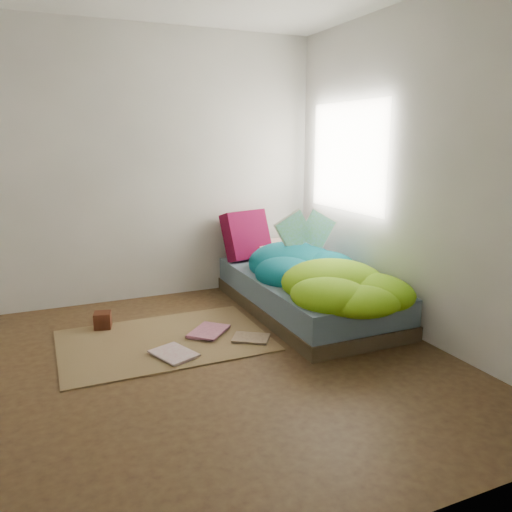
{
  "coord_description": "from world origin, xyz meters",
  "views": [
    {
      "loc": [
        -0.96,
        -3.13,
        1.57
      ],
      "look_at": [
        0.73,
        0.75,
        0.57
      ],
      "focal_mm": 35.0,
      "sensor_mm": 36.0,
      "label": 1
    }
  ],
  "objects_px": {
    "pillow_magenta": "(247,235)",
    "open_book": "(306,220)",
    "floor_book_a": "(160,359)",
    "wooden_box": "(103,320)",
    "floor_book_b": "(195,330)",
    "bed": "(305,294)"
  },
  "relations": [
    {
      "from": "bed",
      "to": "wooden_box",
      "type": "relative_size",
      "value": 14.78
    },
    {
      "from": "pillow_magenta",
      "to": "floor_book_b",
      "type": "bearing_deg",
      "value": -148.38
    },
    {
      "from": "open_book",
      "to": "floor_book_b",
      "type": "bearing_deg",
      "value": -160.95
    },
    {
      "from": "wooden_box",
      "to": "floor_book_b",
      "type": "relative_size",
      "value": 0.4
    },
    {
      "from": "pillow_magenta",
      "to": "open_book",
      "type": "bearing_deg",
      "value": -80.43
    },
    {
      "from": "bed",
      "to": "pillow_magenta",
      "type": "distance_m",
      "value": 0.98
    },
    {
      "from": "wooden_box",
      "to": "floor_book_b",
      "type": "distance_m",
      "value": 0.79
    },
    {
      "from": "bed",
      "to": "floor_book_b",
      "type": "relative_size",
      "value": 5.92
    },
    {
      "from": "bed",
      "to": "floor_book_a",
      "type": "xyz_separation_m",
      "value": [
        -1.49,
        -0.53,
        -0.14
      ]
    },
    {
      "from": "open_book",
      "to": "floor_book_a",
      "type": "xyz_separation_m",
      "value": [
        -1.58,
        -0.72,
        -0.8
      ]
    },
    {
      "from": "floor_book_a",
      "to": "floor_book_b",
      "type": "xyz_separation_m",
      "value": [
        0.39,
        0.44,
        0.0
      ]
    },
    {
      "from": "floor_book_b",
      "to": "open_book",
      "type": "bearing_deg",
      "value": 57.18
    },
    {
      "from": "wooden_box",
      "to": "floor_book_b",
      "type": "bearing_deg",
      "value": -29.72
    },
    {
      "from": "wooden_box",
      "to": "floor_book_b",
      "type": "height_order",
      "value": "wooden_box"
    },
    {
      "from": "pillow_magenta",
      "to": "wooden_box",
      "type": "relative_size",
      "value": 3.66
    },
    {
      "from": "pillow_magenta",
      "to": "open_book",
      "type": "distance_m",
      "value": 0.79
    },
    {
      "from": "floor_book_a",
      "to": "pillow_magenta",
      "type": "bearing_deg",
      "value": 26.71
    },
    {
      "from": "bed",
      "to": "open_book",
      "type": "height_order",
      "value": "open_book"
    },
    {
      "from": "pillow_magenta",
      "to": "floor_book_a",
      "type": "xyz_separation_m",
      "value": [
        -1.26,
        -1.39,
        -0.56
      ]
    },
    {
      "from": "bed",
      "to": "open_book",
      "type": "distance_m",
      "value": 0.69
    },
    {
      "from": "floor_book_b",
      "to": "bed",
      "type": "bearing_deg",
      "value": 49.12
    },
    {
      "from": "open_book",
      "to": "floor_book_b",
      "type": "xyz_separation_m",
      "value": [
        -1.19,
        -0.28,
        -0.8
      ]
    }
  ]
}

